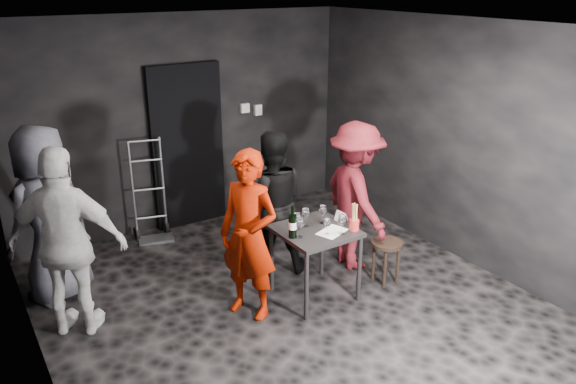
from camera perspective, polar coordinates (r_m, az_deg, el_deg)
floor at (r=5.75m, az=0.18°, el=-11.42°), size 4.50×5.00×0.02m
ceiling at (r=4.87m, az=0.22°, el=16.48°), size 4.50×5.00×0.02m
wall_back at (r=7.30m, az=-10.52°, el=6.92°), size 4.50×0.04×2.70m
wall_front at (r=3.52m, az=23.10°, el=-10.42°), size 4.50×0.04×2.70m
wall_left at (r=4.46m, az=-25.04°, el=-4.02°), size 0.04×5.00×2.70m
wall_right at (r=6.59m, az=16.98°, el=4.83°), size 0.04×5.00×2.70m
doorway at (r=7.32m, az=-10.18°, el=4.55°), size 0.95×0.10×2.10m
wallbox_upper at (r=7.58m, az=-4.42°, el=8.51°), size 0.12×0.06×0.12m
wallbox_lower at (r=7.68m, az=-3.09°, el=8.33°), size 0.10×0.06×0.14m
hand_truck at (r=7.22m, az=-13.60°, el=-2.90°), size 0.43×0.36×1.28m
tasting_table at (r=5.61m, az=2.78°, el=-4.70°), size 0.72×0.72×0.75m
stool at (r=6.08m, az=9.97°, el=-5.81°), size 0.34×0.34×0.47m
server_red at (r=5.23m, az=-4.03°, el=-3.63°), size 0.70×0.79×1.82m
woman_black at (r=6.04m, az=-1.72°, el=-0.63°), size 0.94×0.74×1.72m
man_maroon at (r=6.17m, az=6.91°, el=0.34°), size 0.74×1.27×1.85m
bystander_cream at (r=5.26m, az=-21.68°, el=-3.28°), size 1.36×1.18×2.11m
bystander_grey at (r=5.92m, az=-23.44°, el=-0.53°), size 1.21×1.03×2.17m
tasting_mat at (r=5.52m, az=4.50°, el=-4.04°), size 0.35×0.29×0.00m
wine_glass_a at (r=5.35m, az=1.22°, el=-3.58°), size 0.11×0.11×0.22m
wine_glass_b at (r=5.51m, az=0.94°, el=-2.94°), size 0.08×0.08×0.20m
wine_glass_c at (r=5.58m, az=1.81°, el=-2.52°), size 0.11×0.11×0.21m
wine_glass_d at (r=5.43m, az=4.00°, el=-3.44°), size 0.08×0.08×0.18m
wine_glass_e at (r=5.44m, az=5.48°, el=-3.21°), size 0.09×0.09×0.22m
wine_glass_f at (r=5.66m, az=3.56°, el=-2.21°), size 0.10×0.10×0.21m
wine_bottle at (r=5.35m, az=0.47°, el=-3.42°), size 0.08×0.08×0.32m
breadstick_cup at (r=5.53m, az=6.76°, el=-2.57°), size 0.10×0.10×0.30m
reserved_card at (r=5.73m, az=5.31°, el=-2.55°), size 0.09×0.15×0.11m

